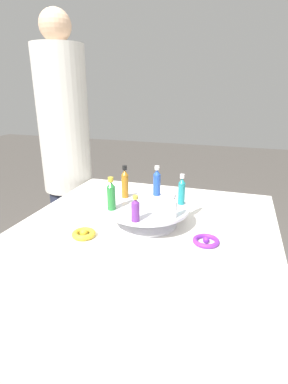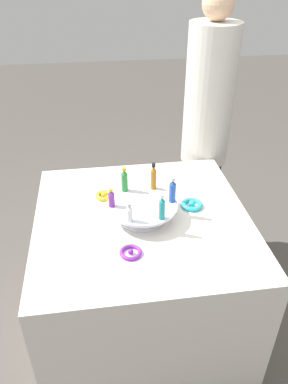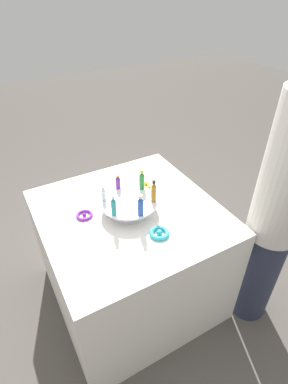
# 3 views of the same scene
# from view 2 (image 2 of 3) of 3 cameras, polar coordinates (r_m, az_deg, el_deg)

# --- Properties ---
(ground_plane) EXTENTS (12.00, 12.00, 0.00)m
(ground_plane) POSITION_cam_2_polar(r_m,az_deg,el_deg) (2.33, -0.22, -19.27)
(ground_plane) COLOR #4C4742
(party_table) EXTENTS (1.01, 1.01, 0.78)m
(party_table) POSITION_cam_2_polar(r_m,az_deg,el_deg) (2.04, -0.24, -12.60)
(party_table) COLOR silver
(party_table) RESTS_ON ground_plane
(display_stand) EXTENTS (0.33, 0.33, 0.08)m
(display_stand) POSITION_cam_2_polar(r_m,az_deg,el_deg) (1.75, -0.28, -2.59)
(display_stand) COLOR silver
(display_stand) RESTS_ON party_table
(bottle_purple) EXTENTS (0.03, 0.03, 0.10)m
(bottle_purple) POSITION_cam_2_polar(r_m,az_deg,el_deg) (1.70, -5.00, -0.90)
(bottle_purple) COLOR #702D93
(bottle_purple) RESTS_ON display_stand
(bottle_clear) EXTENTS (0.03, 0.03, 0.09)m
(bottle_clear) POSITION_cam_2_polar(r_m,az_deg,el_deg) (1.60, -2.24, -3.22)
(bottle_clear) COLOR silver
(bottle_clear) RESTS_ON display_stand
(bottle_teal) EXTENTS (0.03, 0.03, 0.12)m
(bottle_teal) POSITION_cam_2_polar(r_m,az_deg,el_deg) (1.61, 2.74, -2.39)
(bottle_teal) COLOR teal
(bottle_teal) RESTS_ON display_stand
(bottle_blue) EXTENTS (0.03, 0.03, 0.13)m
(bottle_blue) POSITION_cam_2_polar(r_m,az_deg,el_deg) (1.72, 4.37, 0.22)
(bottle_blue) COLOR #234CAD
(bottle_blue) RESTS_ON display_stand
(bottle_amber) EXTENTS (0.03, 0.03, 0.14)m
(bottle_amber) POSITION_cam_2_polar(r_m,az_deg,el_deg) (1.80, 1.45, 2.28)
(bottle_amber) COLOR #AD6B19
(bottle_amber) RESTS_ON display_stand
(bottle_green) EXTENTS (0.03, 0.03, 0.13)m
(bottle_green) POSITION_cam_2_polar(r_m,az_deg,el_deg) (1.79, -3.00, 1.84)
(bottle_green) COLOR #288438
(bottle_green) RESTS_ON display_stand
(ribbon_bow_purple) EXTENTS (0.10, 0.10, 0.02)m
(ribbon_bow_purple) POSITION_cam_2_polar(r_m,az_deg,el_deg) (1.58, -2.04, -9.17)
(ribbon_bow_purple) COLOR purple
(ribbon_bow_purple) RESTS_ON party_table
(ribbon_bow_teal) EXTENTS (0.11, 0.11, 0.03)m
(ribbon_bow_teal) POSITION_cam_2_polar(r_m,az_deg,el_deg) (1.85, 7.29, -1.88)
(ribbon_bow_teal) COLOR #2DB7CC
(ribbon_bow_teal) RESTS_ON party_table
(ribbon_bow_gold) EXTENTS (0.09, 0.09, 0.03)m
(ribbon_bow_gold) POSITION_cam_2_polar(r_m,az_deg,el_deg) (1.92, -6.14, -0.50)
(ribbon_bow_gold) COLOR gold
(ribbon_bow_gold) RESTS_ON party_table
(person_figure) EXTENTS (0.29, 0.29, 1.69)m
(person_figure) POSITION_cam_2_polar(r_m,az_deg,el_deg) (2.39, 9.29, 8.18)
(person_figure) COLOR #282D42
(person_figure) RESTS_ON ground_plane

